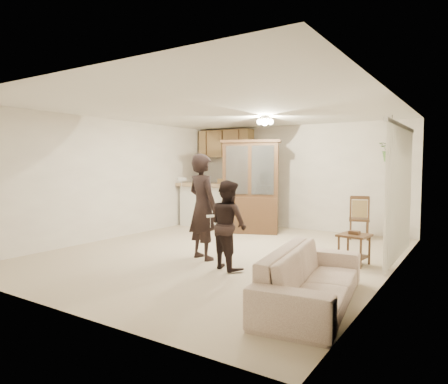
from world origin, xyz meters
The scene contains 23 objects.
floor centered at (0.00, 0.00, 0.00)m, with size 6.50×6.50×0.00m, color #C1AA92.
ceiling centered at (0.00, 0.00, 2.50)m, with size 5.50×6.50×0.02m, color silver.
wall_back centered at (0.00, 3.25, 1.25)m, with size 5.50×0.02×2.50m, color white.
wall_front centered at (0.00, -3.25, 1.25)m, with size 5.50×0.02×2.50m, color white.
wall_left centered at (-2.75, 0.00, 1.25)m, with size 0.02×6.50×2.50m, color white.
wall_right centered at (2.75, 0.00, 1.25)m, with size 0.02×6.50×2.50m, color white.
breakfast_bar centered at (-1.85, 2.35, 0.50)m, with size 1.60×0.55×1.00m, color silver.
bar_top centered at (-1.85, 2.35, 1.05)m, with size 1.75×0.70×0.08m, color tan.
upper_cabinets centered at (-1.90, 3.07, 2.10)m, with size 1.50×0.34×0.70m, color olive.
vertical_blinds centered at (2.71, 0.90, 1.10)m, with size 0.06×2.30×2.10m, color white, non-canonical shape.
ceiling_fixture centered at (0.20, 1.20, 2.40)m, with size 0.36×0.36×0.20m, color #FFECBF, non-canonical shape.
hanging_plant centered at (2.30, 2.40, 1.85)m, with size 0.43×0.37×0.48m, color #2F5B24.
plant_cord centered at (2.30, 2.40, 2.17)m, with size 0.01×0.01×0.65m, color black.
sofa centered at (2.23, -1.61, 0.37)m, with size 1.87×0.73×0.73m, color #EFDFC5.
adult centered at (-0.05, -0.52, 0.90)m, with size 0.66×0.43×1.80m, color black.
child centered at (0.62, -0.82, 0.68)m, with size 0.66×0.51×1.35m, color black.
china_hutch centered at (-0.62, 2.12, 1.04)m, with size 1.43×0.98×2.10m.
side_table centered at (2.15, 0.44, 0.25)m, with size 0.49×0.49×0.53m.
chair_bar centered at (-2.43, 2.62, 0.26)m, with size 0.55×0.55×0.93m.
chair_hutch_left centered at (-1.26, 2.89, 0.33)m, with size 0.62×0.62×1.18m.
chair_hutch_right centered at (1.65, 2.71, 0.26)m, with size 0.50×0.50×0.92m.
controller_adult centered at (-0.18, -0.91, 1.33)m, with size 0.05×0.15×0.05m, color white.
controller_child centered at (0.50, -1.10, 0.81)m, with size 0.04×0.12×0.04m, color white.
Camera 1 is at (3.77, -5.80, 1.56)m, focal length 32.00 mm.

